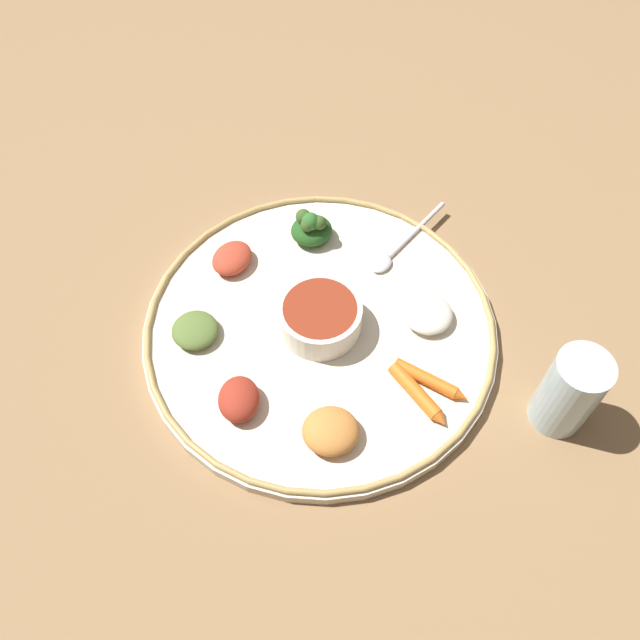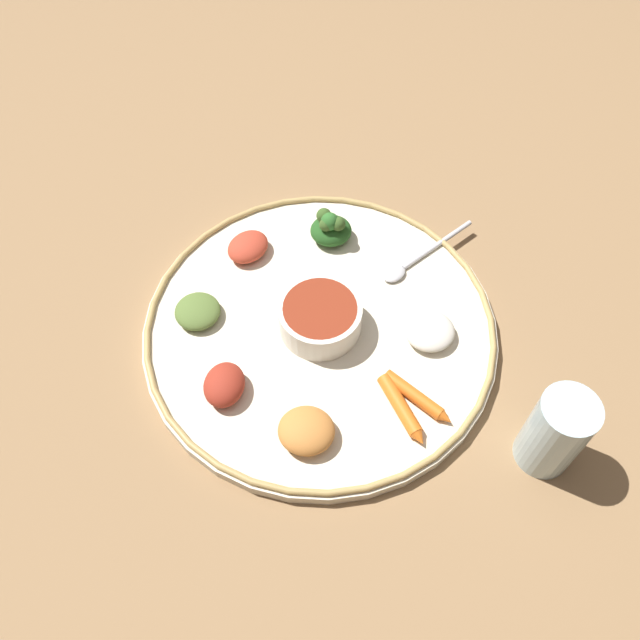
# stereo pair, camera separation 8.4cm
# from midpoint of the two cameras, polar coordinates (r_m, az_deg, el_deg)

# --- Properties ---
(ground_plane) EXTENTS (2.40, 2.40, 0.00)m
(ground_plane) POSITION_cam_midpoint_polar(r_m,az_deg,el_deg) (0.87, -2.77, -1.36)
(ground_plane) COLOR olive
(platter) EXTENTS (0.45, 0.45, 0.02)m
(platter) POSITION_cam_midpoint_polar(r_m,az_deg,el_deg) (0.86, -2.79, -1.07)
(platter) COLOR beige
(platter) RESTS_ON ground_plane
(platter_rim) EXTENTS (0.45, 0.45, 0.01)m
(platter_rim) POSITION_cam_midpoint_polar(r_m,az_deg,el_deg) (0.85, -2.82, -0.66)
(platter_rim) COLOR tan
(platter_rim) RESTS_ON platter
(center_bowl) EXTENTS (0.11, 0.11, 0.04)m
(center_bowl) POSITION_cam_midpoint_polar(r_m,az_deg,el_deg) (0.84, -2.88, 0.08)
(center_bowl) COLOR silver
(center_bowl) RESTS_ON platter
(spoon) EXTENTS (0.15, 0.10, 0.01)m
(spoon) POSITION_cam_midpoint_polar(r_m,az_deg,el_deg) (0.93, 4.11, 5.99)
(spoon) COLOR silver
(spoon) RESTS_ON platter
(greens_pile) EXTENTS (0.07, 0.07, 0.05)m
(greens_pile) POSITION_cam_midpoint_polar(r_m,az_deg,el_deg) (0.93, -3.39, 7.69)
(greens_pile) COLOR #23511E
(greens_pile) RESTS_ON platter
(carrot_near_spoon) EXTENTS (0.08, 0.08, 0.02)m
(carrot_near_spoon) POSITION_cam_midpoint_polar(r_m,az_deg,el_deg) (0.80, 5.41, -6.57)
(carrot_near_spoon) COLOR orange
(carrot_near_spoon) RESTS_ON platter
(carrot_outer) EXTENTS (0.05, 0.09, 0.02)m
(carrot_outer) POSITION_cam_midpoint_polar(r_m,az_deg,el_deg) (0.81, 6.46, -5.40)
(carrot_outer) COLOR orange
(carrot_outer) RESTS_ON platter
(mound_squash) EXTENTS (0.07, 0.08, 0.03)m
(mound_squash) POSITION_cam_midpoint_polar(r_m,az_deg,el_deg) (0.77, -2.25, -9.71)
(mound_squash) COLOR #C67A38
(mound_squash) RESTS_ON platter
(mound_rice_white) EXTENTS (0.09, 0.09, 0.02)m
(mound_rice_white) POSITION_cam_midpoint_polar(r_m,az_deg,el_deg) (0.86, 6.48, 0.28)
(mound_rice_white) COLOR silver
(mound_rice_white) RESTS_ON platter
(mound_berbere_red) EXTENTS (0.07, 0.07, 0.03)m
(mound_berbere_red) POSITION_cam_midpoint_polar(r_m,az_deg,el_deg) (0.92, -10.15, 5.04)
(mound_berbere_red) COLOR #B73D28
(mound_berbere_red) RESTS_ON platter
(mound_beet) EXTENTS (0.07, 0.06, 0.03)m
(mound_beet) POSITION_cam_midpoint_polar(r_m,az_deg,el_deg) (0.80, -9.98, -6.93)
(mound_beet) COLOR maroon
(mound_beet) RESTS_ON platter
(mound_collards) EXTENTS (0.07, 0.07, 0.02)m
(mound_collards) POSITION_cam_midpoint_polar(r_m,az_deg,el_deg) (0.86, -13.40, -1.06)
(mound_collards) COLOR #567033
(mound_collards) RESTS_ON platter
(drinking_glass) EXTENTS (0.06, 0.06, 0.12)m
(drinking_glass) POSITION_cam_midpoint_polar(r_m,az_deg,el_deg) (0.80, 17.62, -6.36)
(drinking_glass) COLOR silver
(drinking_glass) RESTS_ON ground_plane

